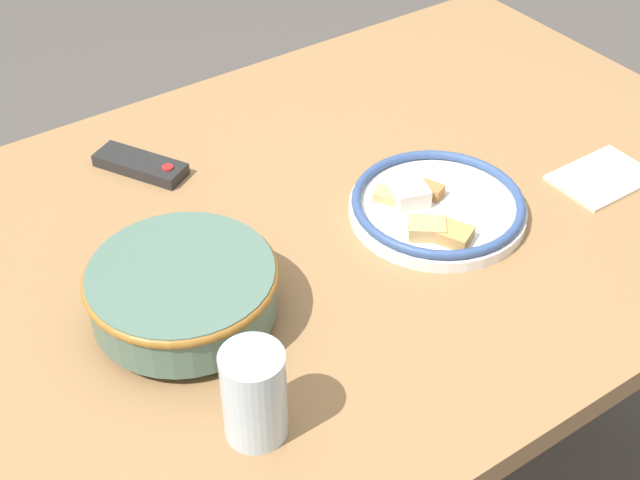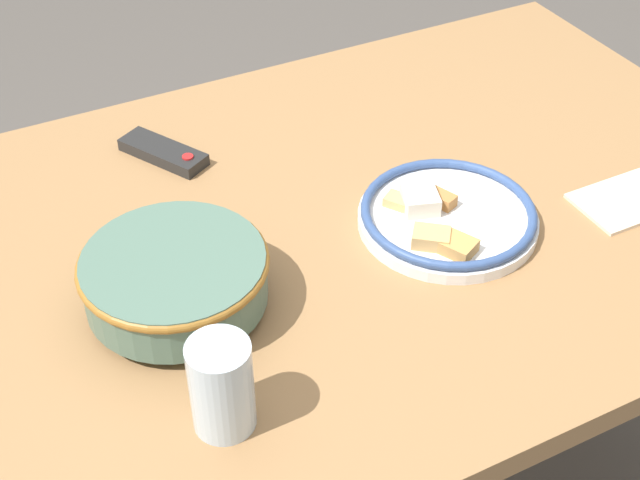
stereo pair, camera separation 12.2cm
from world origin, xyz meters
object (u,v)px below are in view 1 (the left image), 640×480
Objects in this scene: food_plate at (436,206)px; drinking_glass at (254,394)px; tv_remote at (141,165)px; noodle_bowl at (183,290)px.

food_plate is 0.47m from drinking_glass.
drinking_glass is at bearing 48.64° from tv_remote.
food_plate is 1.68× the size of tv_remote.
noodle_bowl is at bearing 84.78° from drinking_glass.
tv_remote is (0.10, 0.34, -0.04)m from noodle_bowl.
food_plate is at bearing 23.76° from drinking_glass.
tv_remote is at bearing 77.92° from drinking_glass.
tv_remote is 1.27× the size of drinking_glass.
noodle_bowl reaches higher than tv_remote.
food_plate is at bearing 101.95° from tv_remote.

